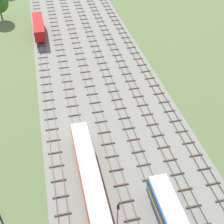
# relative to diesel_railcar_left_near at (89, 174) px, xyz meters

# --- Properties ---
(ground_plane) EXTENTS (480.00, 480.00, 0.00)m
(ground_plane) POSITION_rel_diesel_railcar_left_near_xyz_m (6.86, 23.47, -2.60)
(ground_plane) COLOR #5B6B3D
(ballast_bed) EXTENTS (26.87, 176.00, 0.01)m
(ballast_bed) POSITION_rel_diesel_railcar_left_near_xyz_m (6.86, 23.47, -2.59)
(ballast_bed) COLOR gray
(ballast_bed) RESTS_ON ground
(track_far_left) EXTENTS (2.40, 126.00, 0.29)m
(track_far_left) POSITION_rel_diesel_railcar_left_near_xyz_m (-4.57, 24.47, -2.46)
(track_far_left) COLOR #47382D
(track_far_left) RESTS_ON ground
(track_left) EXTENTS (2.40, 126.00, 0.29)m
(track_left) POSITION_rel_diesel_railcar_left_near_xyz_m (0.00, 24.47, -2.46)
(track_left) COLOR #47382D
(track_left) RESTS_ON ground
(track_centre_left) EXTENTS (2.40, 126.00, 0.29)m
(track_centre_left) POSITION_rel_diesel_railcar_left_near_xyz_m (4.57, 24.47, -2.46)
(track_centre_left) COLOR #47382D
(track_centre_left) RESTS_ON ground
(track_centre) EXTENTS (2.40, 126.00, 0.29)m
(track_centre) POSITION_rel_diesel_railcar_left_near_xyz_m (9.15, 24.47, -2.46)
(track_centre) COLOR #47382D
(track_centre) RESTS_ON ground
(track_centre_right) EXTENTS (2.40, 126.00, 0.29)m
(track_centre_right) POSITION_rel_diesel_railcar_left_near_xyz_m (13.72, 24.47, -2.46)
(track_centre_right) COLOR #47382D
(track_centre_right) RESTS_ON ground
(track_right) EXTENTS (2.40, 126.00, 0.29)m
(track_right) POSITION_rel_diesel_railcar_left_near_xyz_m (18.30, 24.47, -2.46)
(track_right) COLOR #47382D
(track_right) RESTS_ON ground
(diesel_railcar_left_near) EXTENTS (2.96, 20.50, 3.80)m
(diesel_railcar_left_near) POSITION_rel_diesel_railcar_left_near_xyz_m (0.00, 0.00, 0.00)
(diesel_railcar_left_near) COLOR maroon
(diesel_railcar_left_near) RESTS_ON ground
(freight_boxcar_far_left_mid) EXTENTS (2.87, 14.00, 3.60)m
(freight_boxcar_far_left_mid) POSITION_rel_diesel_railcar_left_near_xyz_m (-4.57, 54.46, -0.15)
(freight_boxcar_far_left_mid) COLOR red
(freight_boxcar_far_left_mid) RESTS_ON ground
(signal_post_nearest) EXTENTS (0.28, 0.47, 5.91)m
(signal_post_nearest) POSITION_rel_diesel_railcar_left_near_xyz_m (2.29, -7.98, 1.12)
(signal_post_nearest) COLOR gray
(signal_post_nearest) RESTS_ON ground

